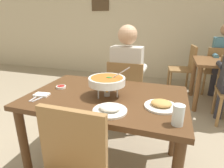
# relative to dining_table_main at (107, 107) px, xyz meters

# --- Properties ---
(ground_plane) EXTENTS (16.00, 16.00, 0.00)m
(ground_plane) POSITION_rel_dining_table_main_xyz_m (0.00, 0.00, -0.64)
(ground_plane) COLOR gray
(cafe_rear_partition) EXTENTS (10.00, 0.10, 3.00)m
(cafe_rear_partition) POSITION_rel_dining_table_main_xyz_m (0.00, 3.22, 0.86)
(cafe_rear_partition) COLOR beige
(cafe_rear_partition) RESTS_ON ground_plane
(dining_table_main) EXTENTS (1.31, 0.87, 0.75)m
(dining_table_main) POSITION_rel_dining_table_main_xyz_m (0.00, 0.00, 0.00)
(dining_table_main) COLOR #51331C
(dining_table_main) RESTS_ON ground_plane
(chair_diner_main) EXTENTS (0.44, 0.44, 0.90)m
(chair_diner_main) POSITION_rel_dining_table_main_xyz_m (-0.00, 0.72, -0.13)
(chair_diner_main) COLOR olive
(chair_diner_main) RESTS_ON ground_plane
(diner_main) EXTENTS (0.40, 0.45, 1.31)m
(diner_main) POSITION_rel_dining_table_main_xyz_m (0.00, 0.75, 0.10)
(diner_main) COLOR #2D2D38
(diner_main) RESTS_ON ground_plane
(curry_bowl) EXTENTS (0.33, 0.30, 0.26)m
(curry_bowl) POSITION_rel_dining_table_main_xyz_m (0.01, -0.01, 0.24)
(curry_bowl) COLOR silver
(curry_bowl) RESTS_ON dining_table_main
(rice_plate) EXTENTS (0.24, 0.24, 0.06)m
(rice_plate) POSITION_rel_dining_table_main_xyz_m (0.12, -0.27, 0.13)
(rice_plate) COLOR white
(rice_plate) RESTS_ON dining_table_main
(appetizer_plate) EXTENTS (0.24, 0.24, 0.06)m
(appetizer_plate) POSITION_rel_dining_table_main_xyz_m (0.45, -0.10, 0.13)
(appetizer_plate) COLOR white
(appetizer_plate) RESTS_ON dining_table_main
(sauce_dish) EXTENTS (0.09, 0.09, 0.02)m
(sauce_dish) POSITION_rel_dining_table_main_xyz_m (-0.46, 0.03, 0.12)
(sauce_dish) COLOR white
(sauce_dish) RESTS_ON dining_table_main
(napkin_folded) EXTENTS (0.13, 0.09, 0.02)m
(napkin_folded) POSITION_rel_dining_table_main_xyz_m (-0.51, -0.18, 0.12)
(napkin_folded) COLOR white
(napkin_folded) RESTS_ON dining_table_main
(fork_utensil) EXTENTS (0.03, 0.17, 0.01)m
(fork_utensil) POSITION_rel_dining_table_main_xyz_m (-0.53, -0.23, 0.11)
(fork_utensil) COLOR silver
(fork_utensil) RESTS_ON dining_table_main
(spoon_utensil) EXTENTS (0.05, 0.17, 0.01)m
(spoon_utensil) POSITION_rel_dining_table_main_xyz_m (-0.48, -0.23, 0.11)
(spoon_utensil) COLOR silver
(spoon_utensil) RESTS_ON dining_table_main
(drink_glass) EXTENTS (0.07, 0.07, 0.13)m
(drink_glass) POSITION_rel_dining_table_main_xyz_m (0.56, -0.31, 0.17)
(drink_glass) COLOR silver
(drink_glass) RESTS_ON dining_table_main
(chair_bg_right) EXTENTS (0.46, 0.46, 0.90)m
(chair_bg_right) POSITION_rel_dining_table_main_xyz_m (1.31, 2.41, -0.13)
(chair_bg_right) COLOR olive
(chair_bg_right) RESTS_ON ground_plane
(chair_bg_corner) EXTENTS (0.49, 0.49, 0.90)m
(chair_bg_corner) POSITION_rel_dining_table_main_xyz_m (0.78, 2.45, -0.13)
(chair_bg_corner) COLOR olive
(chair_bg_corner) RESTS_ON ground_plane
(patron_bg_right) EXTENTS (0.40, 0.45, 1.31)m
(patron_bg_right) POSITION_rel_dining_table_main_xyz_m (1.37, 2.40, 0.10)
(patron_bg_right) COLOR #2D2D38
(patron_bg_right) RESTS_ON ground_plane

